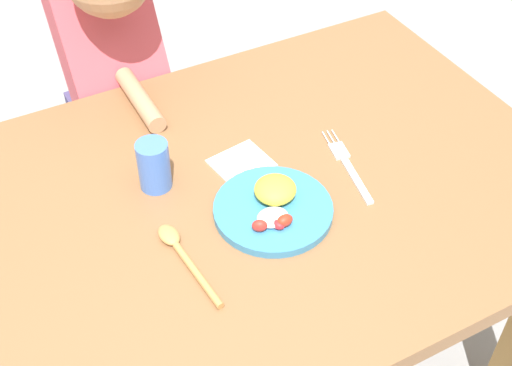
# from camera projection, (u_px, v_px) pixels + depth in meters

# --- Properties ---
(dining_table) EXTENTS (1.50, 0.89, 0.70)m
(dining_table) POSITION_uv_depth(u_px,v_px,m) (203.00, 241.00, 1.38)
(dining_table) COLOR brown
(dining_table) RESTS_ON ground_plane
(plate) EXTENTS (0.23, 0.23, 0.06)m
(plate) POSITION_uv_depth(u_px,v_px,m) (274.00, 206.00, 1.30)
(plate) COLOR teal
(plate) RESTS_ON dining_table
(fork) EXTENTS (0.06, 0.23, 0.01)m
(fork) POSITION_uv_depth(u_px,v_px,m) (348.00, 165.00, 1.40)
(fork) COLOR silver
(fork) RESTS_ON dining_table
(spoon) EXTENTS (0.04, 0.22, 0.02)m
(spoon) POSITION_uv_depth(u_px,v_px,m) (182.00, 253.00, 1.23)
(spoon) COLOR #BD8549
(spoon) RESTS_ON dining_table
(drinking_cup) EXTENTS (0.06, 0.06, 0.10)m
(drinking_cup) POSITION_uv_depth(u_px,v_px,m) (154.00, 165.00, 1.33)
(drinking_cup) COLOR #4573D9
(drinking_cup) RESTS_ON dining_table
(person) EXTENTS (0.23, 0.43, 1.07)m
(person) POSITION_uv_depth(u_px,v_px,m) (117.00, 92.00, 1.73)
(person) COLOR #484071
(person) RESTS_ON ground_plane
(napkin) EXTENTS (0.13, 0.12, 0.00)m
(napkin) POSITION_uv_depth(u_px,v_px,m) (241.00, 163.00, 1.41)
(napkin) COLOR white
(napkin) RESTS_ON dining_table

